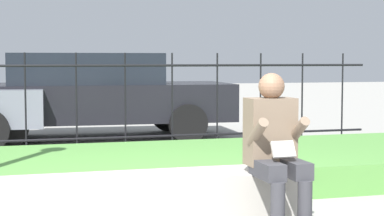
% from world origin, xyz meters
% --- Properties ---
extents(stone_bench, '(2.49, 0.50, 0.46)m').
position_xyz_m(stone_bench, '(-0.10, 0.00, 0.20)').
color(stone_bench, '#ADA89E').
rests_on(stone_bench, ground_plane).
extents(person_seated_reader, '(0.42, 0.73, 1.26)m').
position_xyz_m(person_seated_reader, '(0.82, -0.28, 0.69)').
color(person_seated_reader, black).
rests_on(person_seated_reader, ground_plane).
extents(grass_berm, '(9.99, 2.46, 0.31)m').
position_xyz_m(grass_berm, '(0.00, 1.93, 0.16)').
color(grass_berm, '#569342').
rests_on(grass_berm, ground_plane).
extents(iron_fence, '(7.99, 0.03, 1.46)m').
position_xyz_m(iron_fence, '(-0.00, 3.81, 0.77)').
color(iron_fence, black).
rests_on(iron_fence, ground_plane).
extents(car_parked_center, '(4.68, 2.12, 1.47)m').
position_xyz_m(car_parked_center, '(0.18, 6.14, 0.78)').
color(car_parked_center, black).
rests_on(car_parked_center, ground_plane).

